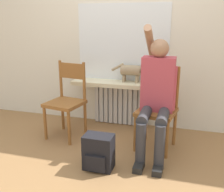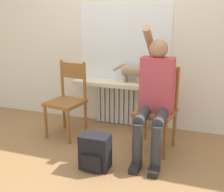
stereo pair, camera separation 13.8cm
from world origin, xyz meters
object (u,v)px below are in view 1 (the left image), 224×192
(backpack, at_px, (99,152))
(chair_left, at_px, (67,100))
(cat, at_px, (133,71))
(person, at_px, (157,92))
(chair_right, at_px, (158,108))

(backpack, bearing_deg, chair_left, 134.75)
(chair_left, height_order, backpack, chair_left)
(cat, bearing_deg, backpack, -94.67)
(person, height_order, cat, person)
(chair_left, distance_m, backpack, 0.92)
(chair_right, bearing_deg, cat, 137.78)
(chair_right, bearing_deg, chair_left, -170.13)
(backpack, bearing_deg, chair_right, 52.47)
(cat, height_order, backpack, cat)
(chair_right, xyz_separation_m, person, (-0.01, -0.12, 0.20))
(cat, bearing_deg, chair_right, -52.08)
(cat, distance_m, backpack, 1.26)
(backpack, bearing_deg, cat, 85.33)
(chair_left, bearing_deg, backpack, -35.05)
(chair_left, bearing_deg, person, 3.96)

